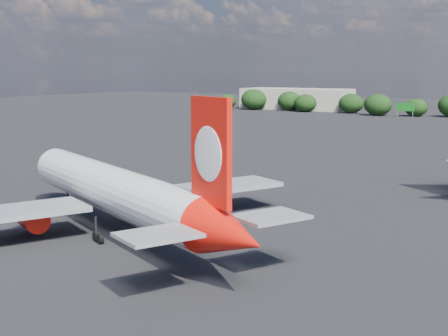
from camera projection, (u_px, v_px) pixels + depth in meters
The scene contains 4 objects.
ground at pixel (302, 169), 97.30m from camera, with size 500.00×500.00×0.00m, color black.
qantas_airliner at pixel (120, 193), 57.42m from camera, with size 39.59×38.16×13.59m.
terminal_building at pixel (296, 99), 241.14m from camera, with size 42.00×16.00×8.00m.
highway_sign at pixel (405, 107), 203.07m from camera, with size 6.00×0.30×4.50m.
Camera 1 is at (41.16, -27.65, 15.47)m, focal length 50.00 mm.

